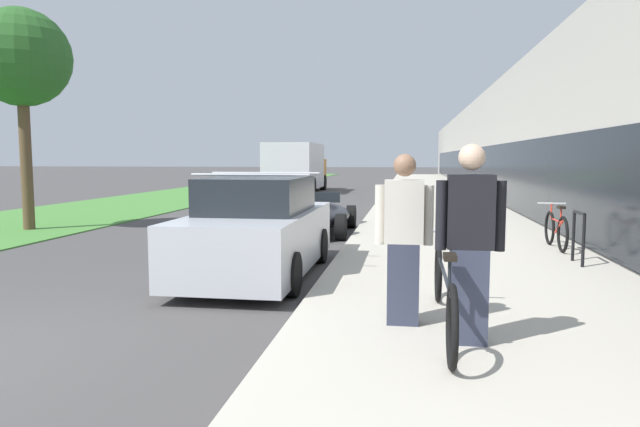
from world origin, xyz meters
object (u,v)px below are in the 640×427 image
at_px(person_bystander, 404,239).
at_px(parked_sedan_curbside, 258,231).
at_px(vintage_roadster_curbside, 312,216).
at_px(street_tree_near, 21,59).
at_px(person_rider, 470,244).
at_px(tandem_bicycle, 444,292).
at_px(moving_truck, 296,167).
at_px(cruiser_bike_nearest, 556,230).
at_px(bike_rack_hoop, 579,232).

height_order(person_bystander, parked_sedan_curbside, person_bystander).
height_order(vintage_roadster_curbside, street_tree_near, street_tree_near).
bearing_deg(vintage_roadster_curbside, person_rider, -71.11).
distance_m(tandem_bicycle, parked_sedan_curbside, 3.93).
relative_size(moving_truck, street_tree_near, 1.18).
distance_m(cruiser_bike_nearest, street_tree_near, 12.97).
bearing_deg(street_tree_near, person_bystander, -37.54).
bearing_deg(cruiser_bike_nearest, bike_rack_hoop, -91.63).
bearing_deg(bike_rack_hoop, parked_sedan_curbside, -168.43).
relative_size(person_bystander, bike_rack_hoop, 2.05).
xyz_separation_m(person_bystander, vintage_roadster_curbside, (-2.29, 7.90, -0.59)).
distance_m(tandem_bicycle, person_rider, 0.69).
relative_size(person_bystander, vintage_roadster_curbside, 0.44).
distance_m(tandem_bicycle, street_tree_near, 12.92).
distance_m(parked_sedan_curbside, moving_truck, 21.99).
height_order(bike_rack_hoop, vintage_roadster_curbside, bike_rack_hoop).
xyz_separation_m(tandem_bicycle, person_rider, (0.19, -0.38, 0.54)).
bearing_deg(person_rider, bike_rack_hoop, 63.52).
bearing_deg(cruiser_bike_nearest, street_tree_near, 171.01).
height_order(cruiser_bike_nearest, moving_truck, moving_truck).
bearing_deg(person_rider, street_tree_near, 142.23).
height_order(parked_sedan_curbside, moving_truck, moving_truck).
relative_size(vintage_roadster_curbside, street_tree_near, 0.72).
relative_size(person_rider, vintage_roadster_curbside, 0.46).
height_order(bike_rack_hoop, parked_sedan_curbside, parked_sedan_curbside).
bearing_deg(parked_sedan_curbside, bike_rack_hoop, 11.57).
relative_size(parked_sedan_curbside, moving_truck, 0.64).
relative_size(person_bystander, parked_sedan_curbside, 0.42).
bearing_deg(cruiser_bike_nearest, vintage_roadster_curbside, 153.29).
bearing_deg(street_tree_near, cruiser_bike_nearest, -8.99).
distance_m(bike_rack_hoop, vintage_roadster_curbside, 6.50).
bearing_deg(person_rider, moving_truck, 104.73).
height_order(person_rider, bike_rack_hoop, person_rider).
bearing_deg(tandem_bicycle, vintage_roadster_curbside, 108.48).
bearing_deg(moving_truck, person_rider, -75.27).
xyz_separation_m(person_rider, vintage_roadster_curbside, (-2.88, 8.42, -0.63)).
distance_m(person_rider, bike_rack_hoop, 4.81).
xyz_separation_m(moving_truck, street_tree_near, (-3.53, -17.12, 2.94)).
relative_size(person_bystander, moving_truck, 0.27).
height_order(tandem_bicycle, parked_sedan_curbside, parked_sedan_curbside).
bearing_deg(street_tree_near, bike_rack_hoop, -16.08).
height_order(tandem_bicycle, moving_truck, moving_truck).
bearing_deg(tandem_bicycle, person_rider, -62.88).
relative_size(tandem_bicycle, vintage_roadster_curbside, 0.73).
relative_size(bike_rack_hoop, street_tree_near, 0.15).
xyz_separation_m(bike_rack_hoop, parked_sedan_curbside, (-4.99, -1.02, 0.05)).
bearing_deg(cruiser_bike_nearest, person_bystander, -117.45).
height_order(tandem_bicycle, bike_rack_hoop, tandem_bicycle).
height_order(person_rider, cruiser_bike_nearest, person_rider).
bearing_deg(bike_rack_hoop, moving_truck, 112.83).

